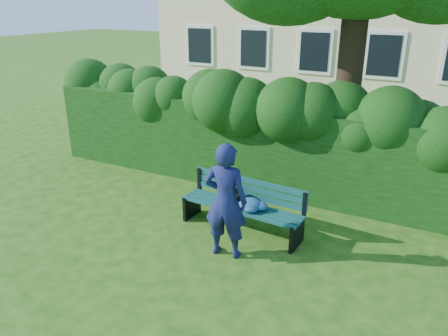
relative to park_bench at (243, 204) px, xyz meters
The scene contains 4 objects.
ground 0.79m from the park_bench, 154.14° to the right, with size 80.00×80.00×0.00m, color #1A4E0E.
hedge 2.05m from the park_bench, 105.71° to the left, with size 10.00×1.00×1.80m.
park_bench is the anchor object (origin of this frame).
man_reading 0.94m from the park_bench, 83.73° to the right, with size 0.68×0.44×1.86m, color #161C4F.
Camera 1 is at (3.38, -5.89, 3.80)m, focal length 35.00 mm.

